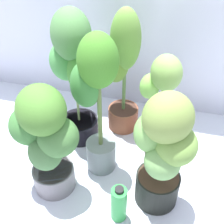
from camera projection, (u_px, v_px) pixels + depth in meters
name	position (u px, v px, depth m)	size (l,w,h in m)	color
ground_plane	(104.00, 178.00, 1.92)	(8.00, 8.00, 0.00)	silver
potted_plant_front_left	(45.00, 136.00, 1.60)	(0.48, 0.39, 0.75)	slate
potted_plant_back_left	(75.00, 70.00, 1.87)	(0.43, 0.37, 0.97)	black
potted_plant_front_right	(163.00, 150.00, 1.53)	(0.36, 0.35, 0.78)	black
potted_plant_back_center	(122.00, 69.00, 2.00)	(0.30, 0.25, 0.93)	brown
potted_plant_center	(95.00, 95.00, 1.65)	(0.36, 0.31, 0.96)	slate
potted_plant_back_right	(160.00, 104.00, 1.88)	(0.31, 0.26, 0.75)	#9B543D
nutrient_bottle	(119.00, 204.00, 1.63)	(0.09, 0.09, 0.26)	green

